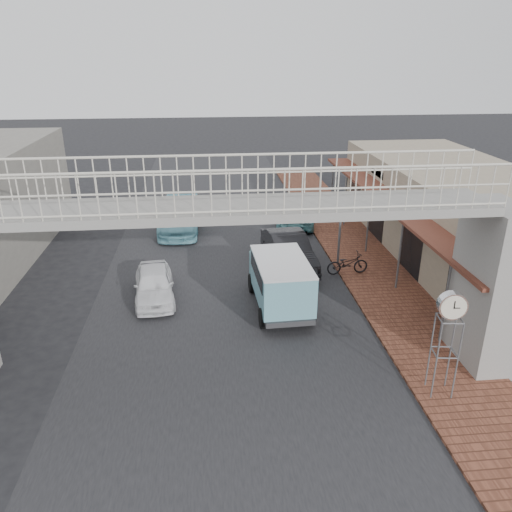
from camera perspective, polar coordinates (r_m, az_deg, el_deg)
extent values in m
plane|color=black|center=(18.72, -3.46, -6.15)|extent=(120.00, 120.00, 0.00)
cube|color=black|center=(18.72, -3.46, -6.14)|extent=(10.00, 60.00, 0.01)
cube|color=brown|center=(22.50, 12.95, -1.48)|extent=(3.00, 40.00, 0.10)
cube|color=gray|center=(24.48, 22.69, 4.15)|extent=(6.00, 18.00, 4.00)
cube|color=brown|center=(22.86, 15.66, 6.22)|extent=(1.80, 18.00, 0.12)
cube|color=silver|center=(26.06, 13.79, 9.23)|extent=(0.08, 2.60, 0.90)
cube|color=#B21914|center=(20.25, 19.65, 4.91)|extent=(0.08, 2.20, 0.80)
cube|color=gray|center=(16.20, 25.02, -3.22)|extent=(1.20, 2.40, 5.00)
cube|color=gray|center=(13.03, -3.19, 5.40)|extent=(14.00, 2.00, 0.24)
cube|color=beige|center=(13.78, -3.45, 9.21)|extent=(14.00, 0.08, 1.10)
cube|color=beige|center=(11.94, -3.03, 7.16)|extent=(14.00, 0.08, 1.10)
imported|color=white|center=(19.61, -11.58, -3.17)|extent=(1.84, 3.79, 1.25)
imported|color=black|center=(22.15, 3.75, 0.63)|extent=(2.07, 4.69, 1.50)
imported|color=#6EBAC0|center=(27.82, 4.31, 4.83)|extent=(2.45, 4.47, 1.19)
imported|color=#72B6C6|center=(26.95, -8.71, 4.36)|extent=(2.22, 5.10, 1.46)
cylinder|color=black|center=(19.89, -0.43, -3.12)|extent=(0.29, 0.75, 0.74)
cylinder|color=black|center=(20.15, 4.25, -2.82)|extent=(0.29, 0.75, 0.74)
cylinder|color=black|center=(17.36, 0.85, -7.13)|extent=(0.29, 0.75, 0.74)
cylinder|color=black|center=(17.67, 6.21, -6.72)|extent=(0.29, 0.75, 0.74)
cube|color=#6DADBD|center=(18.07, 2.92, -2.78)|extent=(1.94, 3.47, 1.43)
cube|color=#6DADBD|center=(19.93, 1.84, -1.06)|extent=(1.76, 1.03, 0.96)
cube|color=black|center=(17.91, 2.94, -1.64)|extent=(1.96, 2.84, 0.53)
cube|color=silver|center=(17.77, 2.96, -0.61)|extent=(1.97, 3.47, 0.06)
imported|color=black|center=(21.55, 10.41, -0.85)|extent=(1.83, 0.76, 0.94)
imported|color=black|center=(30.23, 8.06, 6.10)|extent=(1.68, 0.64, 0.99)
cylinder|color=#59595B|center=(14.83, 19.30, -10.12)|extent=(0.04, 0.04, 2.32)
cylinder|color=#59595B|center=(15.00, 21.35, -10.03)|extent=(0.04, 0.04, 2.32)
cylinder|color=#59595B|center=(14.39, 19.92, -11.28)|extent=(0.04, 0.04, 2.32)
cylinder|color=#59595B|center=(14.57, 22.03, -11.17)|extent=(0.04, 0.04, 2.32)
cylinder|color=silver|center=(13.95, 21.50, -5.26)|extent=(0.78, 0.36, 0.75)
cylinder|color=beige|center=(13.84, 21.68, -5.52)|extent=(0.66, 0.11, 0.66)
cylinder|color=beige|center=(14.07, 21.33, -5.00)|extent=(0.66, 0.11, 0.66)
cylinder|color=#59595B|center=(22.18, 9.56, 2.84)|extent=(0.11, 0.11, 3.07)
cube|color=black|center=(21.81, 9.74, 5.57)|extent=(1.24, 0.42, 0.95)
cone|color=black|center=(21.82, 12.11, 5.40)|extent=(0.94, 1.30, 1.17)
cube|color=white|center=(21.79, 9.59, 5.42)|extent=(0.82, 0.25, 0.64)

